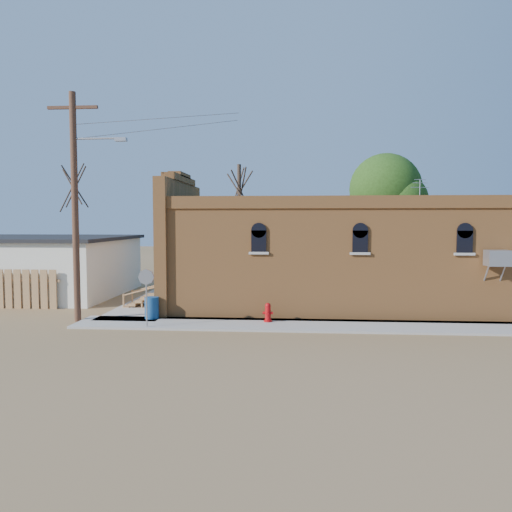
# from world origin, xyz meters

# --- Properties ---
(ground) EXTENTS (120.00, 120.00, 0.00)m
(ground) POSITION_xyz_m (0.00, 0.00, 0.00)
(ground) COLOR brown
(ground) RESTS_ON ground
(sidewalk_south) EXTENTS (19.00, 2.20, 0.08)m
(sidewalk_south) POSITION_xyz_m (1.50, 0.90, 0.04)
(sidewalk_south) COLOR #9E9991
(sidewalk_south) RESTS_ON ground
(sidewalk_west) EXTENTS (2.60, 10.00, 0.08)m
(sidewalk_west) POSITION_xyz_m (-6.30, 6.00, 0.04)
(sidewalk_west) COLOR #9E9991
(sidewalk_west) RESTS_ON ground
(brick_bar) EXTENTS (16.40, 7.97, 6.30)m
(brick_bar) POSITION_xyz_m (1.64, 5.49, 2.34)
(brick_bar) COLOR #C77A3C
(brick_bar) RESTS_ON ground
(wood_fence) EXTENTS (5.20, 0.10, 1.80)m
(wood_fence) POSITION_xyz_m (-12.80, 3.80, 0.90)
(wood_fence) COLOR #996D45
(wood_fence) RESTS_ON ground
(utility_pole) EXTENTS (3.12, 0.26, 9.00)m
(utility_pole) POSITION_xyz_m (-8.14, 1.20, 4.77)
(utility_pole) COLOR #48291D
(utility_pole) RESTS_ON ground
(tree_bare_near) EXTENTS (2.80, 2.80, 7.65)m
(tree_bare_near) POSITION_xyz_m (-3.00, 13.00, 5.96)
(tree_bare_near) COLOR #493429
(tree_bare_near) RESTS_ON ground
(tree_bare_far) EXTENTS (2.80, 2.80, 8.16)m
(tree_bare_far) POSITION_xyz_m (-14.00, 14.00, 6.36)
(tree_bare_far) COLOR #493429
(tree_bare_far) RESTS_ON ground
(tree_leafy) EXTENTS (4.40, 4.40, 8.15)m
(tree_leafy) POSITION_xyz_m (6.00, 13.50, 5.93)
(tree_leafy) COLOR #493429
(tree_leafy) RESTS_ON ground
(fire_hydrant) EXTENTS (0.40, 0.36, 0.74)m
(fire_hydrant) POSITION_xyz_m (-0.60, 1.30, 0.44)
(fire_hydrant) COLOR #AE090C
(fire_hydrant) RESTS_ON sidewalk_south
(stop_sign) EXTENTS (0.59, 0.11, 2.15)m
(stop_sign) POSITION_xyz_m (-5.02, 0.00, 1.74)
(stop_sign) COLOR #9A999F
(stop_sign) RESTS_ON sidewalk_south
(trash_barrel) EXTENTS (0.66, 0.66, 0.86)m
(trash_barrel) POSITION_xyz_m (-5.30, 1.61, 0.51)
(trash_barrel) COLOR navy
(trash_barrel) RESTS_ON sidewalk_west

